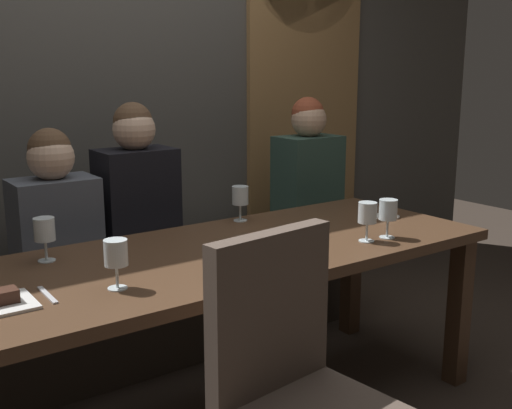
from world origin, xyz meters
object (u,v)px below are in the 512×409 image
(fork_on_table, at_px, (47,295))
(diner_redhead, at_px, (55,217))
(dining_table, at_px, (228,270))
(banquette_bench, at_px, (152,314))
(wine_glass_far_left, at_px, (44,231))
(wine_glass_center_front, at_px, (116,254))
(wine_glass_near_left, at_px, (240,197))
(espresso_cup, at_px, (387,212))
(wine_glass_near_right, at_px, (388,211))
(diner_far_end, at_px, (308,174))
(dessert_plate, at_px, (2,301))
(wine_glass_end_right, at_px, (367,214))
(chair_near_side, at_px, (296,382))
(diner_bearded, at_px, (137,195))

(fork_on_table, bearing_deg, diner_redhead, 70.88)
(dining_table, height_order, banquette_bench, dining_table)
(diner_redhead, xyz_separation_m, wine_glass_far_left, (-0.18, -0.44, 0.06))
(wine_glass_center_front, distance_m, wine_glass_near_left, 0.98)
(espresso_cup, relative_size, fork_on_table, 0.71)
(dining_table, bearing_deg, fork_on_table, -171.94)
(dining_table, relative_size, fork_on_table, 12.94)
(wine_glass_near_right, bearing_deg, espresso_cup, 43.03)
(diner_far_end, bearing_deg, dessert_plate, -156.64)
(dessert_plate, bearing_deg, wine_glass_end_right, -5.43)
(wine_glass_far_left, bearing_deg, dining_table, -22.03)
(diner_far_end, height_order, fork_on_table, diner_far_end)
(dessert_plate, distance_m, fork_on_table, 0.14)
(wine_glass_far_left, height_order, dessert_plate, wine_glass_far_left)
(wine_glass_end_right, xyz_separation_m, fork_on_table, (-1.26, 0.14, -0.11))
(chair_near_side, bearing_deg, diner_far_end, 48.88)
(wine_glass_center_front, xyz_separation_m, espresso_cup, (1.44, 0.17, -0.09))
(diner_far_end, xyz_separation_m, espresso_cup, (-0.10, -0.70, -0.08))
(diner_redhead, height_order, wine_glass_far_left, diner_redhead)
(wine_glass_near_right, bearing_deg, dessert_plate, 174.55)
(diner_far_end, relative_size, dessert_plate, 4.36)
(banquette_bench, bearing_deg, wine_glass_center_front, -121.48)
(wine_glass_near_right, xyz_separation_m, fork_on_table, (-1.37, 0.15, -0.11))
(dessert_plate, xyz_separation_m, fork_on_table, (0.14, 0.01, -0.01))
(dining_table, relative_size, diner_redhead, 2.99)
(diner_bearded, relative_size, wine_glass_near_right, 5.08)
(diner_redhead, distance_m, wine_glass_far_left, 0.48)
(wine_glass_far_left, relative_size, wine_glass_end_right, 1.00)
(banquette_bench, relative_size, espresso_cup, 20.83)
(dessert_plate, bearing_deg, wine_glass_center_front, -10.36)
(dining_table, height_order, wine_glass_near_left, wine_glass_near_left)
(diner_redhead, distance_m, dessert_plate, 0.91)
(wine_glass_near_right, relative_size, espresso_cup, 1.37)
(wine_glass_center_front, xyz_separation_m, wine_glass_end_right, (1.06, -0.07, 0.00))
(banquette_bench, relative_size, diner_redhead, 3.39)
(diner_bearded, distance_m, dessert_plate, 1.17)
(dining_table, height_order, wine_glass_end_right, wine_glass_end_right)
(diner_redhead, height_order, wine_glass_near_left, diner_redhead)
(wine_glass_end_right, bearing_deg, diner_bearded, 120.69)
(diner_redhead, xyz_separation_m, wine_glass_near_right, (1.08, -0.95, 0.06))
(wine_glass_end_right, bearing_deg, wine_glass_far_left, 156.62)
(diner_redhead, relative_size, espresso_cup, 6.14)
(wine_glass_far_left, height_order, wine_glass_end_right, same)
(wine_glass_near_left, xyz_separation_m, dessert_plate, (-1.17, -0.46, -0.10))
(wine_glass_near_left, distance_m, wine_glass_end_right, 0.63)
(diner_bearded, xyz_separation_m, fork_on_table, (-0.69, -0.82, -0.10))
(banquette_bench, bearing_deg, diner_redhead, -179.12)
(diner_far_end, bearing_deg, fork_on_table, -155.19)
(wine_glass_near_right, bearing_deg, diner_far_end, 68.64)
(espresso_cup, bearing_deg, fork_on_table, -176.31)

